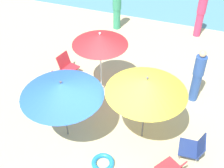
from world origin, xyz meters
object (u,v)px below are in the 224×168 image
beach_chair_e (151,93)px  person_b (117,9)px  person_c (201,14)px  beach_chair_b (194,147)px  swim_ring (103,163)px  umbrella_blue (62,89)px  umbrella_yellow (147,86)px  beach_chair_c (67,64)px  person_a (198,76)px  beach_chair_f (56,83)px  umbrella_red (100,39)px  beach_chair_d (48,95)px

beach_chair_e → person_b: bearing=-173.3°
person_c → beach_chair_b: bearing=82.0°
person_b → swim_ring: (1.86, -6.30, -0.77)m
umbrella_blue → swim_ring: 1.99m
person_b → person_c: (3.13, 0.52, 0.08)m
person_c → umbrella_yellow: bearing=68.9°
person_c → beach_chair_c: bearing=32.6°
umbrella_blue → person_b: size_ratio=1.18×
beach_chair_b → person_a: size_ratio=0.36×
umbrella_blue → person_b: 5.82m
beach_chair_e → beach_chair_f: (-2.80, -0.49, -0.04)m
umbrella_yellow → person_c: 5.75m
umbrella_red → beach_chair_d: (-1.22, -1.07, -1.47)m
umbrella_red → person_b: size_ratio=1.22×
umbrella_red → swim_ring: umbrella_red is taller
person_b → umbrella_red: bearing=-113.2°
beach_chair_c → beach_chair_f: bearing=-71.6°
beach_chair_d → beach_chair_f: bearing=135.1°
person_a → person_c: (-0.39, 3.77, 0.05)m
person_a → umbrella_red: bearing=-74.1°
beach_chair_b → beach_chair_f: size_ratio=0.98×
umbrella_red → beach_chair_f: (-1.27, -0.47, -1.53)m
umbrella_blue → beach_chair_c: size_ratio=2.81×
umbrella_yellow → beach_chair_d: (-2.87, 0.26, -1.37)m
beach_chair_e → person_a: person_a is taller
beach_chair_b → person_b: 6.57m
umbrella_blue → beach_chair_f: size_ratio=3.13×
beach_chair_e → swim_ring: beach_chair_e is taller
swim_ring → person_b: bearing=106.4°
umbrella_yellow → person_a: 2.31m
umbrella_red → person_a: size_ratio=1.20×
beach_chair_f → umbrella_red: bearing=9.8°
umbrella_yellow → beach_chair_c: 3.71m
beach_chair_d → person_a: bearing=62.6°
beach_chair_c → swim_ring: bearing=-37.3°
beach_chair_e → umbrella_blue: bearing=-66.6°
umbrella_yellow → beach_chair_c: bearing=150.0°
beach_chair_d → person_c: bearing=96.8°
beach_chair_d → beach_chair_f: size_ratio=1.25×
beach_chair_c → person_c: person_c is taller
beach_chair_b → beach_chair_c: 4.72m
beach_chair_b → person_b: size_ratio=0.37×
beach_chair_c → umbrella_red: bearing=-3.4°
umbrella_blue → beach_chair_f: 2.22m
umbrella_yellow → umbrella_red: size_ratio=0.97×
person_a → swim_ring: person_a is taller
beach_chair_e → beach_chair_f: size_ratio=1.17×
person_b → swim_ring: size_ratio=3.03×
umbrella_blue → person_a: size_ratio=1.16×
beach_chair_c → beach_chair_f: size_ratio=1.11×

